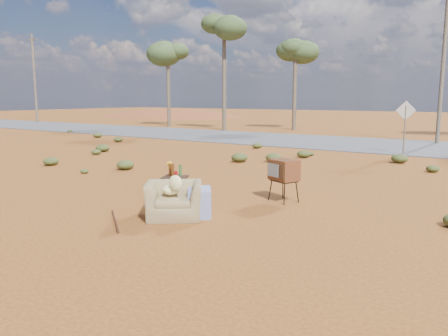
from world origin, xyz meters
The scene contains 14 objects.
ground centered at (0.00, 0.00, 0.00)m, with size 140.00×140.00×0.00m, color #99551E.
highway centered at (0.00, 15.00, 0.02)m, with size 140.00×7.00×0.04m, color #565659.
dirt_mound centered at (-30.00, 34.00, 0.00)m, with size 26.00×18.00×2.00m, color brown.
armchair centered at (-0.10, -0.45, 0.44)m, with size 1.36×1.39×0.93m.
tv_unit centered at (1.03, 1.86, 0.71)m, with size 0.73×0.67×0.95m.
side_table centered at (-0.64, 0.05, 0.71)m, with size 0.62×0.62×0.97m.
rusty_bar centered at (-0.88, -1.39, 0.02)m, with size 0.04×0.04×1.54m, color #522416.
road_sign centered at (1.50, 12.00, 1.50)m, with size 0.78×0.06×2.19m.
eucalyptus_far_left centered at (-18.00, 20.00, 5.94)m, with size 3.20×3.20×7.10m.
eucalyptus_left centered at (-12.00, 19.00, 6.92)m, with size 3.20×3.20×8.10m.
eucalyptus_near_left centered at (-8.00, 22.00, 5.45)m, with size 3.20×3.20×6.60m.
utility_pole_west centered at (-32.00, 17.50, 4.15)m, with size 1.40×0.20×8.00m.
utility_pole_center centered at (2.00, 17.50, 4.15)m, with size 1.40×0.20×8.00m.
scrub_patch centered at (-0.82, 4.41, 0.14)m, with size 17.49×8.07×0.33m.
Camera 1 is at (5.24, -6.87, 2.32)m, focal length 35.00 mm.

